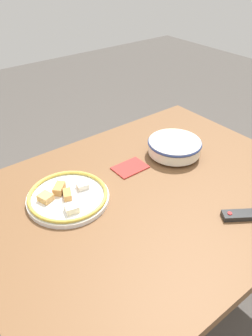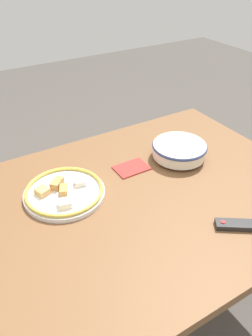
# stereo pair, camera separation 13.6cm
# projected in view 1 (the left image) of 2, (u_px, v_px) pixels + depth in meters

# --- Properties ---
(ground_plane) EXTENTS (8.00, 8.00, 0.00)m
(ground_plane) POSITION_uv_depth(u_px,v_px,m) (143.00, 297.00, 1.70)
(ground_plane) COLOR #4C4742
(dining_table) EXTENTS (1.35, 1.02, 0.71)m
(dining_table) POSITION_uv_depth(u_px,v_px,m) (148.00, 205.00, 1.33)
(dining_table) COLOR brown
(dining_table) RESTS_ON ground_plane
(noodle_bowl) EXTENTS (0.24, 0.24, 0.07)m
(noodle_bowl) POSITION_uv_depth(u_px,v_px,m) (174.00, 147.00, 1.49)
(noodle_bowl) COLOR silver
(noodle_bowl) RESTS_ON dining_table
(food_plate) EXTENTS (0.31, 0.31, 0.05)m
(food_plate) POSITION_uv_depth(u_px,v_px,m) (68.00, 197.00, 1.24)
(food_plate) COLOR white
(food_plate) RESTS_ON dining_table
(tv_remote) EXTENTS (0.16, 0.13, 0.02)m
(tv_remote) POSITION_uv_depth(u_px,v_px,m) (245.00, 215.00, 1.17)
(tv_remote) COLOR black
(tv_remote) RESTS_ON dining_table
(folded_napkin) EXTENTS (0.14, 0.10, 0.01)m
(folded_napkin) POSITION_uv_depth(u_px,v_px,m) (130.00, 168.00, 1.42)
(folded_napkin) COLOR #B2332D
(folded_napkin) RESTS_ON dining_table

